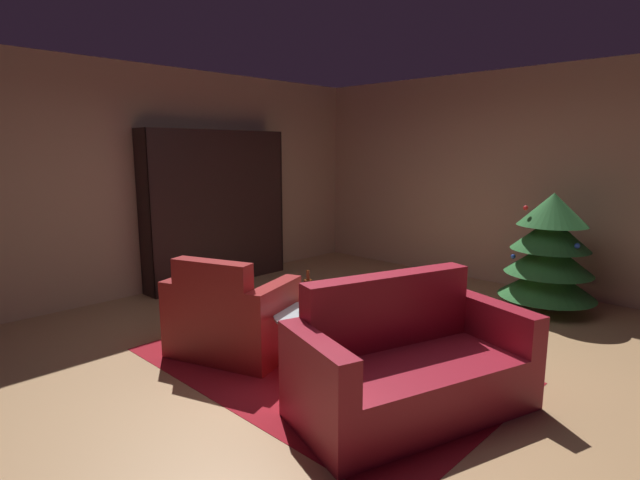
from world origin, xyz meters
TOP-DOWN VIEW (x-y plane):
  - ground_plane at (0.00, 0.00)m, footprint 7.83×7.83m
  - wall_back at (0.00, 3.29)m, footprint 6.27×0.06m
  - wall_left at (-3.11, 0.00)m, footprint 0.06×6.65m
  - area_rug at (-0.01, -0.28)m, footprint 2.97×1.94m
  - bookshelf_unit at (-2.86, 0.83)m, footprint 0.33×2.05m
  - armchair_red at (-0.74, -0.66)m, footprint 1.18×0.99m
  - couch_red at (0.91, -0.38)m, footprint 1.26×1.80m
  - coffee_table at (0.01, -0.31)m, footprint 0.77×0.77m
  - book_stack_on_table at (-0.04, -0.30)m, footprint 0.22×0.17m
  - bottle_on_table at (-0.19, -0.26)m, footprint 0.07×0.07m
  - decorated_tree at (0.79, 2.52)m, footprint 1.03×1.03m

SIDE VIEW (x-z plane):
  - ground_plane at x=0.00m, z-range 0.00..0.00m
  - area_rug at x=-0.01m, z-range 0.00..0.01m
  - couch_red at x=0.91m, z-range -0.15..0.76m
  - armchair_red at x=-0.74m, z-range -0.13..0.76m
  - coffee_table at x=0.01m, z-range 0.19..0.65m
  - book_stack_on_table at x=-0.04m, z-range 0.46..0.60m
  - bottle_on_table at x=-0.19m, z-range 0.43..0.75m
  - decorated_tree at x=0.79m, z-range 0.00..1.32m
  - bookshelf_unit at x=-2.86m, z-range -0.01..2.01m
  - wall_back at x=0.00m, z-range 0.00..2.78m
  - wall_left at x=-3.11m, z-range 0.00..2.78m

